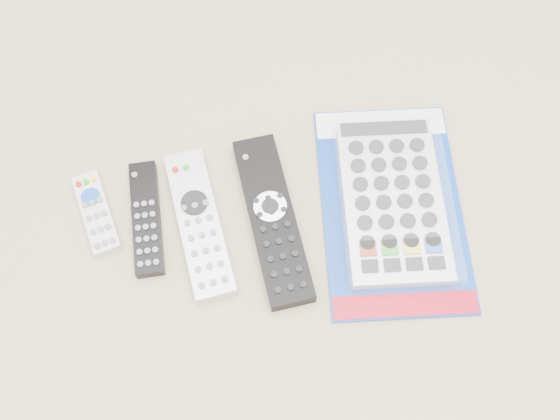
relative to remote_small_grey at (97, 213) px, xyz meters
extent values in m
plane|color=gray|center=(0.22, -0.03, -0.01)|extent=(5.00, 5.00, 0.00)
cube|color=silver|center=(0.00, 0.00, 0.00)|extent=(0.06, 0.13, 0.02)
cylinder|color=#1641AC|center=(0.00, 0.02, 0.01)|extent=(0.03, 0.03, 0.00)
cube|color=black|center=(0.07, -0.02, 0.00)|extent=(0.05, 0.18, 0.02)
cube|color=silver|center=(0.14, -0.05, 0.00)|extent=(0.07, 0.23, 0.02)
cylinder|color=black|center=(0.14, -0.02, 0.01)|extent=(0.04, 0.04, 0.00)
cube|color=black|center=(0.24, -0.06, 0.00)|extent=(0.06, 0.26, 0.02)
cylinder|color=silver|center=(0.24, -0.05, 0.02)|extent=(0.05, 0.05, 0.00)
cube|color=#0E379A|center=(0.42, -0.08, -0.01)|extent=(0.25, 0.36, 0.01)
cube|color=white|center=(0.44, 0.06, 0.00)|extent=(0.20, 0.08, 0.00)
cube|color=maroon|center=(0.39, -0.23, 0.00)|extent=(0.20, 0.06, 0.00)
cube|color=silver|center=(0.42, -0.08, 0.01)|extent=(0.18, 0.28, 0.02)
cube|color=white|center=(0.42, -0.08, 0.02)|extent=(0.20, 0.29, 0.04)
camera|label=1|loc=(0.18, -0.42, 0.81)|focal=40.00mm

